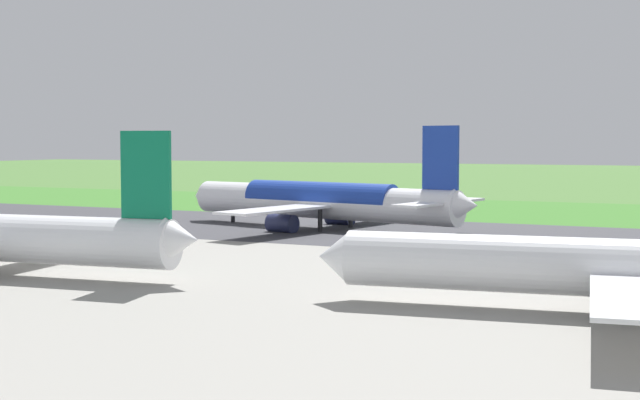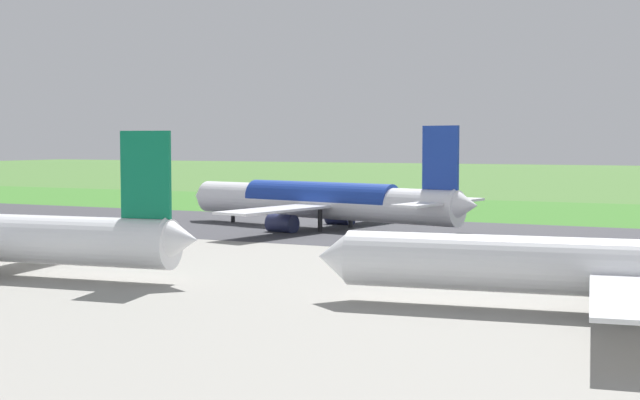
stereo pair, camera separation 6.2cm
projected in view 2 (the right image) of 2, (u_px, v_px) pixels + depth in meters
ground_plane at (276, 227)px, 140.09m from camera, size 800.00×800.00×0.00m
runway_asphalt at (276, 227)px, 140.08m from camera, size 600.00×41.43×0.06m
apron_concrete at (11, 276)px, 88.75m from camera, size 440.00×110.00×0.05m
grass_verge_foreground at (363, 210)px, 173.29m from camera, size 600.00×80.00×0.04m
airliner_main at (322, 201)px, 136.25m from camera, size 53.80×44.31×15.88m
airliner_parked_near at (618, 267)px, 68.23m from camera, size 48.20×39.58×14.08m
service_truck_fuel at (144, 232)px, 118.32m from camera, size 4.83×6.15×2.65m
no_stopping_sign at (298, 200)px, 181.12m from camera, size 0.60×0.10×2.74m
traffic_cone_orange at (259, 206)px, 181.19m from camera, size 0.40×0.40×0.55m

